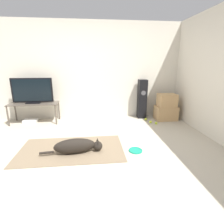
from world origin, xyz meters
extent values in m
plane|color=#BCB29E|center=(0.00, 0.00, 0.00)|extent=(12.00, 12.00, 0.00)
cube|color=silver|center=(0.00, 2.10, 1.27)|extent=(8.00, 0.06, 2.55)
cube|color=#847056|center=(-0.20, 0.13, 0.01)|extent=(1.82, 1.04, 0.01)
ellipsoid|color=black|center=(-0.13, -0.02, 0.14)|extent=(0.71, 0.30, 0.26)
sphere|color=black|center=(0.26, 0.03, 0.10)|extent=(0.17, 0.17, 0.17)
cone|color=black|center=(0.26, 0.08, 0.19)|extent=(0.05, 0.05, 0.07)
cone|color=black|center=(0.27, -0.02, 0.19)|extent=(0.05, 0.05, 0.07)
cylinder|color=black|center=(-0.58, -0.07, 0.07)|extent=(0.23, 0.07, 0.04)
cylinder|color=#199E7A|center=(0.92, -0.05, 0.01)|extent=(0.24, 0.24, 0.02)
torus|color=#199E7A|center=(0.92, -0.05, 0.02)|extent=(0.24, 0.24, 0.02)
cube|color=tan|center=(2.16, 1.63, 0.19)|extent=(0.56, 0.40, 0.37)
cube|color=tan|center=(2.16, 1.62, 0.54)|extent=(0.47, 0.34, 0.33)
cube|color=black|center=(1.55, 1.89, 0.53)|extent=(0.23, 0.23, 1.06)
cylinder|color=#4C4C51|center=(1.55, 1.77, 0.72)|extent=(0.13, 0.00, 0.13)
cube|color=brown|center=(-1.30, 1.76, 0.51)|extent=(1.19, 0.50, 0.02)
cylinder|color=brown|center=(-1.87, 1.54, 0.25)|extent=(0.04, 0.04, 0.50)
cylinder|color=brown|center=(-0.74, 1.54, 0.25)|extent=(0.04, 0.04, 0.50)
cylinder|color=brown|center=(-1.87, 1.98, 0.25)|extent=(0.04, 0.04, 0.50)
cylinder|color=brown|center=(-0.74, 1.98, 0.25)|extent=(0.04, 0.04, 0.50)
cube|color=black|center=(-1.30, 1.76, 0.53)|extent=(0.35, 0.20, 0.02)
cube|color=black|center=(-1.30, 1.77, 0.84)|extent=(0.99, 0.04, 0.60)
cube|color=black|center=(-1.30, 1.75, 0.84)|extent=(0.91, 0.01, 0.54)
sphere|color=#C6E033|center=(1.60, 1.61, 0.03)|extent=(0.07, 0.07, 0.07)
sphere|color=#C6E033|center=(1.76, 1.27, 0.03)|extent=(0.07, 0.07, 0.07)
sphere|color=#C6E033|center=(1.65, 1.38, 0.03)|extent=(0.07, 0.07, 0.07)
cube|color=white|center=(-1.43, 1.75, 0.04)|extent=(0.33, 0.23, 0.08)
camera|label=1|loc=(0.21, -2.75, 1.48)|focal=28.00mm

